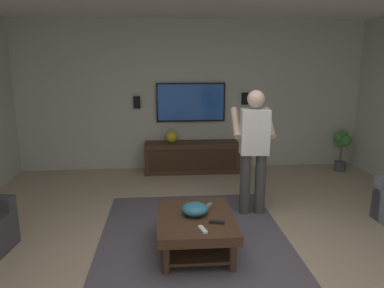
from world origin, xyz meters
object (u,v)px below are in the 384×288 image
object	(u,v)px
coffee_table	(196,226)
remote_grey	(209,206)
tv	(191,102)
bowl	(195,209)
remote_white	(203,229)
vase_round	(171,137)
wall_speaker_left	(245,98)
remote_black	(217,222)
person_standing	(254,145)
media_console	(192,157)
wall_speaker_right	(137,102)
potted_plant_short	(342,144)

from	to	relation	value
coffee_table	remote_grey	distance (m)	0.32
tv	bowl	size ratio (longest dim) A/B	4.53
tv	remote_white	distance (m)	3.54
vase_round	wall_speaker_left	bearing A→B (deg)	-80.20
tv	remote_black	distance (m)	3.39
vase_round	wall_speaker_left	xyz separation A→B (m)	(0.24, -1.38, 0.65)
remote_grey	vase_round	size ratio (longest dim) A/B	0.68
coffee_table	tv	world-z (taller)	tv
person_standing	media_console	bearing A→B (deg)	22.27
person_standing	wall_speaker_left	distance (m)	2.22
wall_speaker_right	bowl	bearing A→B (deg)	-165.57
media_console	potted_plant_short	distance (m)	2.76
remote_white	wall_speaker_right	bearing A→B (deg)	177.07
person_standing	remote_grey	xyz separation A→B (m)	(-0.71, 0.67, -0.52)
tv	person_standing	size ratio (longest dim) A/B	0.77
coffee_table	tv	bearing A→B (deg)	-3.36
remote_black	wall_speaker_left	distance (m)	3.56
coffee_table	remote_white	bearing A→B (deg)	-173.78
bowl	vase_round	bearing A→B (deg)	3.63
coffee_table	wall_speaker_right	world-z (taller)	wall_speaker_right
wall_speaker_right	potted_plant_short	bearing A→B (deg)	-96.07
person_standing	vase_round	distance (m)	2.20
bowl	remote_white	distance (m)	0.39
person_standing	remote_white	world-z (taller)	person_standing
potted_plant_short	wall_speaker_left	xyz separation A→B (m)	(0.40, 1.74, 0.80)
remote_black	coffee_table	bearing A→B (deg)	-28.10
coffee_table	vase_round	world-z (taller)	vase_round
bowl	remote_black	distance (m)	0.31
coffee_table	wall_speaker_right	bearing A→B (deg)	14.31
person_standing	bowl	world-z (taller)	person_standing
vase_round	wall_speaker_left	size ratio (longest dim) A/B	1.00
coffee_table	tv	distance (m)	3.25
potted_plant_short	remote_black	xyz separation A→B (m)	(-2.90, 2.73, -0.10)
tv	bowl	world-z (taller)	tv
person_standing	remote_grey	size ratio (longest dim) A/B	10.93
person_standing	remote_grey	world-z (taller)	person_standing
person_standing	remote_white	bearing A→B (deg)	151.49
media_console	remote_black	world-z (taller)	media_console
coffee_table	tv	size ratio (longest dim) A/B	0.79
bowl	wall_speaker_right	xyz separation A→B (m)	(3.07, 0.79, 0.79)
remote_grey	wall_speaker_right	xyz separation A→B (m)	(2.87, 0.96, 0.84)
remote_white	remote_black	size ratio (longest dim) A/B	1.00
media_console	remote_white	size ratio (longest dim) A/B	11.33
media_console	remote_grey	size ratio (longest dim) A/B	11.33
vase_round	remote_black	bearing A→B (deg)	-172.90
person_standing	wall_speaker_left	xyz separation A→B (m)	(2.16, -0.35, 0.38)
media_console	wall_speaker_right	xyz separation A→B (m)	(0.25, 0.98, 0.98)
potted_plant_short	remote_grey	distance (m)	3.71
remote_black	wall_speaker_right	bearing A→B (deg)	-58.24
tv	person_standing	xyz separation A→B (m)	(-2.15, -0.65, -0.32)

